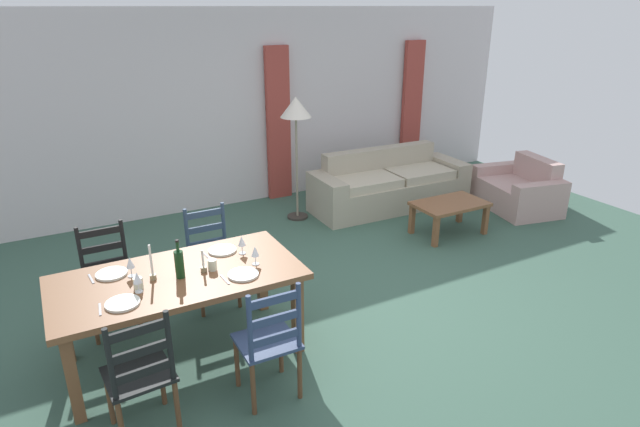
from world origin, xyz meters
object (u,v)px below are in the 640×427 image
Objects in this scene: dining_table at (179,285)px; dining_chair_far_right at (211,257)px; wine_glass_far_right at (242,242)px; coffee_cup_secondary at (138,283)px; wine_glass_near_right at (255,252)px; wine_glass_far_left at (130,263)px; couch at (387,186)px; dining_chair_near_left at (140,375)px; dining_chair_near_right at (269,342)px; dining_chair_far_left at (109,279)px; standing_lamp at (296,115)px; wine_glass_near_left at (137,279)px; armchair_upholstered at (521,191)px; coffee_table at (450,207)px; wine_bottle at (179,264)px; coffee_cup_primary at (212,265)px.

dining_chair_far_right reaches higher than dining_table.
coffee_cup_secondary is at bearing -167.40° from wine_glass_far_right.
wine_glass_near_right is 1.00× the size of wine_glass_far_left.
dining_chair_near_left is at bearing -144.26° from couch.
dining_chair_near_left is (-0.46, -0.73, -0.19)m from dining_table.
couch is (3.10, 2.93, -0.19)m from dining_chair_near_right.
dining_chair_far_left is at bearing 89.44° from dining_chair_near_left.
dining_table is 0.88m from dining_chair_far_left.
dining_table is 1.16× the size of standing_lamp.
dining_chair_near_left reaches higher than wine_glass_near_right.
dining_chair_far_right is 2.50m from standing_lamp.
wine_glass_near_left is at bearing -132.92° from dining_chair_far_right.
dining_table is 0.83× the size of couch.
dining_chair_far_right is 0.59× the size of standing_lamp.
armchair_upholstered is at bearing 13.24° from wine_glass_near_left.
dining_chair_far_left is at bearing -177.43° from coffee_table.
wine_glass_near_right reaches higher than coffee_cup_secondary.
couch is (3.53, 2.14, -0.37)m from dining_table.
coffee_cup_primary is (0.26, 0.00, -0.07)m from wine_bottle.
wine_glass_far_left is at bearing -138.91° from standing_lamp.
wine_bottle is 1.96× the size of wine_glass_near_left.
wine_glass_far_left is (0.13, -0.59, 0.38)m from dining_chair_far_left.
wine_glass_near_left is (-0.80, -0.86, 0.38)m from dining_chair_far_right.
dining_table is 6.01× the size of wine_bottle.
wine_glass_near_right is at bearing -2.63° from coffee_cup_secondary.
coffee_table is (0.09, -1.22, 0.06)m from couch.
wine_bottle is at bearing 55.46° from dining_chair_near_left.
coffee_cup_primary reaches higher than coffee_table.
wine_glass_far_right is at bearing -145.62° from couch.
standing_lamp is at bearing 44.01° from coffee_cup_secondary.
couch is at bearing 30.50° from wine_glass_near_left.
coffee_table is at bearing 14.76° from wine_glass_far_right.
wine_glass_near_left is 0.93m from wine_glass_far_right.
dining_chair_far_right is 0.74× the size of armchair_upholstered.
dining_table is 0.39m from wine_glass_near_left.
dining_chair_near_left is 4.39m from coffee_table.
wine_glass_near_right is 1.00× the size of wine_glass_far_right.
wine_glass_far_right is at bearing 11.84° from dining_table.
coffee_cup_secondary is at bearing -135.99° from standing_lamp.
wine_bottle is at bearing -30.86° from wine_glass_far_left.
couch is at bearing 34.38° from wine_glass_far_right.
dining_chair_near_left is 10.67× the size of coffee_cup_secondary.
dining_table is 11.80× the size of wine_glass_far_left.
dining_chair_near_left is at bearing -90.56° from dining_chair_far_left.
dining_chair_near_right is 1.07× the size of coffee_table.
couch is (2.92, 2.25, -0.57)m from wine_glass_near_right.
dining_table is 0.40m from wine_glass_far_left.
armchair_upholstered is at bearing 4.28° from dining_chair_far_left.
coffee_table is at bearing 3.46° from dining_chair_far_right.
dining_chair_near_right is 3.69m from standing_lamp.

